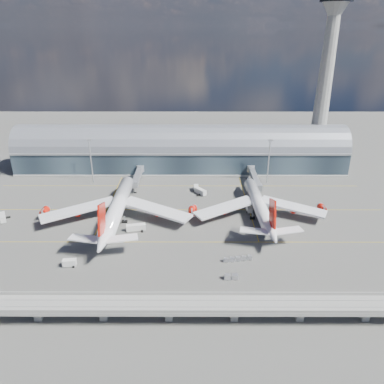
{
  "coord_description": "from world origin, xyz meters",
  "views": [
    {
      "loc": [
        7.25,
        -144.15,
        82.59
      ],
      "look_at": [
        6.96,
        10.0,
        14.0
      ],
      "focal_mm": 35.0,
      "sensor_mm": 36.0,
      "label": 1
    }
  ],
  "objects_px": {
    "service_truck_3": "(249,209)",
    "service_truck_4": "(196,188)",
    "cargo_train_1": "(238,259)",
    "floodlight_mast_right": "(269,160)",
    "airliner_right": "(259,206)",
    "service_truck_5": "(201,192)",
    "control_tower": "(325,83)",
    "service_truck_2": "(136,227)",
    "airliner_left": "(117,208)",
    "floodlight_mast_left": "(91,160)",
    "cargo_train_0": "(231,277)",
    "service_truck_0": "(3,217)",
    "service_truck_1": "(69,263)"
  },
  "relations": [
    {
      "from": "service_truck_3",
      "to": "service_truck_4",
      "type": "height_order",
      "value": "service_truck_4"
    },
    {
      "from": "service_truck_3",
      "to": "cargo_train_1",
      "type": "height_order",
      "value": "service_truck_3"
    },
    {
      "from": "floodlight_mast_right",
      "to": "airliner_right",
      "type": "bearing_deg",
      "value": -105.46
    },
    {
      "from": "service_truck_4",
      "to": "service_truck_5",
      "type": "relative_size",
      "value": 0.82
    },
    {
      "from": "control_tower",
      "to": "service_truck_2",
      "type": "height_order",
      "value": "control_tower"
    },
    {
      "from": "cargo_train_1",
      "to": "airliner_left",
      "type": "bearing_deg",
      "value": 68.81
    },
    {
      "from": "floodlight_mast_left",
      "to": "cargo_train_0",
      "type": "bearing_deg",
      "value": -51.71
    },
    {
      "from": "floodlight_mast_right",
      "to": "service_truck_0",
      "type": "height_order",
      "value": "floodlight_mast_right"
    },
    {
      "from": "service_truck_0",
      "to": "service_truck_3",
      "type": "xyz_separation_m",
      "value": [
        115.4,
        9.64,
        -0.08
      ]
    },
    {
      "from": "floodlight_mast_right",
      "to": "service_truck_3",
      "type": "relative_size",
      "value": 4.24
    },
    {
      "from": "service_truck_3",
      "to": "cargo_train_0",
      "type": "bearing_deg",
      "value": -106.68
    },
    {
      "from": "control_tower",
      "to": "service_truck_0",
      "type": "relative_size",
      "value": 13.61
    },
    {
      "from": "service_truck_2",
      "to": "floodlight_mast_left",
      "type": "bearing_deg",
      "value": 18.95
    },
    {
      "from": "floodlight_mast_right",
      "to": "service_truck_1",
      "type": "height_order",
      "value": "floodlight_mast_right"
    },
    {
      "from": "service_truck_0",
      "to": "cargo_train_0",
      "type": "relative_size",
      "value": 1.42
    },
    {
      "from": "airliner_right",
      "to": "service_truck_2",
      "type": "height_order",
      "value": "airliner_right"
    },
    {
      "from": "control_tower",
      "to": "floodlight_mast_right",
      "type": "distance_m",
      "value": 58.76
    },
    {
      "from": "airliner_left",
      "to": "service_truck_2",
      "type": "distance_m",
      "value": 14.17
    },
    {
      "from": "control_tower",
      "to": "service_truck_3",
      "type": "bearing_deg",
      "value": -127.93
    },
    {
      "from": "service_truck_0",
      "to": "service_truck_3",
      "type": "relative_size",
      "value": 1.25
    },
    {
      "from": "airliner_left",
      "to": "service_truck_5",
      "type": "bearing_deg",
      "value": 36.81
    },
    {
      "from": "floodlight_mast_left",
      "to": "airliner_right",
      "type": "bearing_deg",
      "value": -25.57
    },
    {
      "from": "service_truck_1",
      "to": "service_truck_5",
      "type": "height_order",
      "value": "service_truck_5"
    },
    {
      "from": "airliner_left",
      "to": "cargo_train_1",
      "type": "xyz_separation_m",
      "value": [
        52.0,
        -32.1,
        -5.77
      ]
    },
    {
      "from": "control_tower",
      "to": "airliner_left",
      "type": "distance_m",
      "value": 142.05
    },
    {
      "from": "floodlight_mast_left",
      "to": "service_truck_5",
      "type": "bearing_deg",
      "value": -15.29
    },
    {
      "from": "floodlight_mast_left",
      "to": "cargo_train_1",
      "type": "bearing_deg",
      "value": -46.43
    },
    {
      "from": "airliner_right",
      "to": "cargo_train_0",
      "type": "height_order",
      "value": "airliner_right"
    },
    {
      "from": "control_tower",
      "to": "cargo_train_0",
      "type": "distance_m",
      "value": 143.47
    },
    {
      "from": "control_tower",
      "to": "airliner_right",
      "type": "height_order",
      "value": "control_tower"
    },
    {
      "from": "floodlight_mast_right",
      "to": "airliner_left",
      "type": "relative_size",
      "value": 0.34
    },
    {
      "from": "service_truck_4",
      "to": "cargo_train_0",
      "type": "xyz_separation_m",
      "value": [
        11.8,
        -78.05,
        -0.57
      ]
    },
    {
      "from": "service_truck_5",
      "to": "service_truck_4",
      "type": "bearing_deg",
      "value": 78.9
    },
    {
      "from": "floodlight_mast_left",
      "to": "cargo_train_0",
      "type": "height_order",
      "value": "floodlight_mast_left"
    },
    {
      "from": "service_truck_1",
      "to": "service_truck_2",
      "type": "relative_size",
      "value": 0.58
    },
    {
      "from": "floodlight_mast_right",
      "to": "cargo_train_1",
      "type": "bearing_deg",
      "value": -107.86
    },
    {
      "from": "service_truck_5",
      "to": "control_tower",
      "type": "bearing_deg",
      "value": -6.74
    },
    {
      "from": "service_truck_1",
      "to": "service_truck_2",
      "type": "xyz_separation_m",
      "value": [
        21.23,
        26.66,
        0.15
      ]
    },
    {
      "from": "floodlight_mast_right",
      "to": "service_truck_3",
      "type": "xyz_separation_m",
      "value": [
        -15.32,
        -36.57,
        -12.16
      ]
    },
    {
      "from": "airliner_right",
      "to": "floodlight_mast_left",
      "type": "bearing_deg",
      "value": 152.83
    },
    {
      "from": "floodlight_mast_left",
      "to": "airliner_left",
      "type": "height_order",
      "value": "floodlight_mast_left"
    },
    {
      "from": "service_truck_0",
      "to": "service_truck_3",
      "type": "bearing_deg",
      "value": -23.04
    },
    {
      "from": "service_truck_3",
      "to": "cargo_train_1",
      "type": "xyz_separation_m",
      "value": [
        -9.98,
        -41.95,
        -0.66
      ]
    },
    {
      "from": "service_truck_0",
      "to": "service_truck_5",
      "type": "xyz_separation_m",
      "value": [
        92.48,
        29.32,
        0.0
      ]
    },
    {
      "from": "service_truck_1",
      "to": "cargo_train_1",
      "type": "xyz_separation_m",
      "value": [
        63.6,
        3.68,
        -0.63
      ]
    },
    {
      "from": "floodlight_mast_right",
      "to": "cargo_train_0",
      "type": "relative_size",
      "value": 4.81
    },
    {
      "from": "service_truck_1",
      "to": "airliner_left",
      "type": "bearing_deg",
      "value": -22.88
    },
    {
      "from": "floodlight_mast_right",
      "to": "cargo_train_1",
      "type": "height_order",
      "value": "floodlight_mast_right"
    },
    {
      "from": "airliner_left",
      "to": "airliner_right",
      "type": "bearing_deg",
      "value": 3.35
    },
    {
      "from": "floodlight_mast_right",
      "to": "control_tower",
      "type": "bearing_deg",
      "value": 38.66
    }
  ]
}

